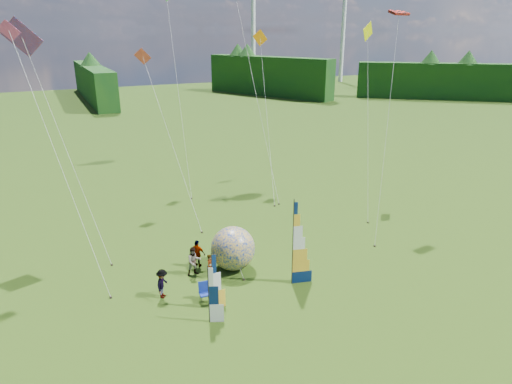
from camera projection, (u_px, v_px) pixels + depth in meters
name	position (u px, v px, depth m)	size (l,w,h in m)	color
ground	(303.00, 304.00, 25.29)	(220.00, 220.00, 0.00)	#476815
treeline_ring	(306.00, 239.00, 23.95)	(210.00, 210.00, 8.00)	#1F4B12
turbine_left	(343.00, 28.00, 129.47)	(8.00, 1.20, 30.00)	silver
turbine_right	(253.00, 28.00, 125.26)	(8.00, 1.20, 30.00)	silver
feather_banner_main	(293.00, 244.00, 26.51)	(1.41, 0.10, 5.23)	#091E4D
side_banner_left	(212.00, 283.00, 24.33)	(0.92, 0.10, 3.28)	gold
side_banner_far	(209.00, 296.00, 23.22)	(0.95, 0.10, 3.20)	white
bol_inflatable	(233.00, 248.00, 28.70)	(2.80, 2.80, 2.80)	navy
spectator_a	(210.00, 266.00, 27.80)	(0.57, 0.37, 1.55)	#66594C
spectator_b	(194.00, 261.00, 28.08)	(0.90, 0.44, 1.85)	#66594C
spectator_c	(162.00, 284.00, 25.72)	(1.12, 0.42, 1.74)	#66594C
spectator_d	(197.00, 254.00, 29.06)	(1.07, 0.44, 1.83)	#66594C
camp_chair	(205.00, 293.00, 25.40)	(0.64, 0.64, 1.12)	navy
kite_whale	(256.00, 84.00, 41.70)	(4.50, 15.02, 19.38)	black
kite_rainbow_delta	(64.00, 135.00, 29.13)	(7.42, 11.27, 16.08)	red
kite_parafoil	(388.00, 115.00, 32.67)	(8.63, 9.08, 17.25)	red
small_kite_red	(171.00, 134.00, 35.61)	(3.69, 11.52, 13.48)	#CF432F
small_kite_orange	(267.00, 112.00, 40.78)	(5.04, 10.57, 14.98)	orange
small_kite_yellow	(369.00, 115.00, 37.32)	(7.15, 10.08, 15.66)	#FFFD00
small_kite_pink	(58.00, 154.00, 25.93)	(5.12, 9.68, 15.38)	#D9407D
small_kite_green	(178.00, 87.00, 41.67)	(3.46, 10.61, 18.84)	green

